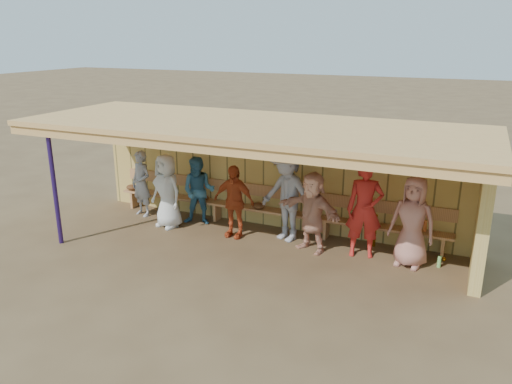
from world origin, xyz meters
TOP-DOWN VIEW (x-y plane):
  - ground at (0.00, 0.00)m, footprint 90.00×90.00m
  - player_a at (-3.06, 0.66)m, footprint 0.64×0.51m
  - player_b at (-2.10, 0.28)m, footprint 0.91×0.71m
  - player_c at (-1.55, 0.71)m, footprint 0.88×0.76m
  - player_d at (-0.52, 0.38)m, footprint 0.91×0.39m
  - player_e at (0.55, 0.65)m, footprint 1.44×1.13m
  - player_f at (1.19, 0.34)m, footprint 1.55×1.00m
  - player_g at (2.17, 0.51)m, footprint 0.77×0.60m
  - player_h at (3.06, 0.43)m, footprint 0.92×0.69m
  - dugout_structure at (0.39, 0.69)m, footprint 8.80×3.20m
  - bench at (0.00, 1.12)m, footprint 7.60×0.34m
  - dugout_equipment at (-0.94, 0.99)m, footprint 7.45×0.62m

SIDE VIEW (x-z plane):
  - ground at x=0.00m, z-range 0.00..0.00m
  - dugout_equipment at x=-0.94m, z-range 0.09..0.89m
  - bench at x=0.00m, z-range 0.06..0.99m
  - player_c at x=-1.55m, z-range 0.00..1.54m
  - player_d at x=-0.52m, z-range 0.00..1.55m
  - player_a at x=-3.06m, z-range 0.00..1.55m
  - player_f at x=1.19m, z-range 0.00..1.60m
  - player_b at x=-2.10m, z-range 0.00..1.64m
  - player_h at x=3.06m, z-range 0.00..1.70m
  - player_g at x=2.17m, z-range 0.00..1.87m
  - player_e at x=0.55m, z-range 0.00..1.95m
  - dugout_structure at x=0.39m, z-range 0.44..2.94m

